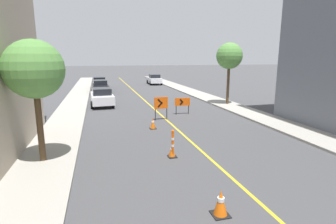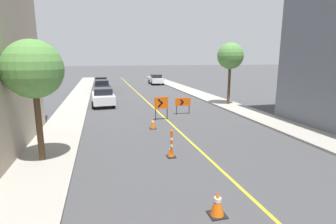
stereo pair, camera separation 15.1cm
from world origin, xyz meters
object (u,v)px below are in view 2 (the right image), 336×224
street_tree_right_near (230,56)px  street_tree_left_near (33,70)px  traffic_cone_fourth (171,151)px  parked_car_curb_near (103,97)px  parked_car_curb_mid (102,87)px  arrow_barricade_secondary (183,103)px  parked_car_curb_far (101,83)px  traffic_cone_third (218,203)px  parked_car_opposite_side (156,79)px  traffic_cone_fifth (153,123)px  delineator_post_rear (172,145)px  arrow_barricade_primary (161,104)px

street_tree_right_near → street_tree_left_near: bearing=-143.2°
traffic_cone_fourth → street_tree_right_near: size_ratio=0.10×
parked_car_curb_near → parked_car_curb_mid: same height
arrow_barricade_secondary → parked_car_curb_near: (-5.79, 5.20, -0.09)m
parked_car_curb_far → street_tree_right_near: size_ratio=0.81×
traffic_cone_third → parked_car_opposite_side: parked_car_opposite_side is taller
parked_car_curb_mid → street_tree_right_near: street_tree_right_near is taller
traffic_cone_fourth → street_tree_left_near: bearing=172.4°
traffic_cone_third → parked_car_curb_far: bearing=95.2°
traffic_cone_third → parked_car_curb_mid: (-2.79, 26.47, 0.44)m
traffic_cone_fifth → parked_car_opposite_side: (5.68, 26.14, 0.47)m
traffic_cone_fifth → delineator_post_rear: size_ratio=0.55×
traffic_cone_fifth → parked_car_curb_mid: (-2.82, 17.33, 0.47)m
arrow_barricade_secondary → street_tree_left_near: (-8.39, -7.49, 2.86)m
parked_car_curb_near → parked_car_curb_far: same height
arrow_barricade_primary → traffic_cone_fifth: bearing=-121.0°
arrow_barricade_primary → parked_car_curb_near: bearing=114.5°
parked_car_opposite_side → street_tree_right_near: street_tree_right_near is taller
parked_car_curb_far → street_tree_right_near: 20.01m
arrow_barricade_secondary → street_tree_left_near: bearing=-133.4°
parked_car_curb_mid → street_tree_left_near: size_ratio=0.92×
delineator_post_rear → parked_car_curb_near: bearing=101.2°
parked_car_curb_mid → arrow_barricade_secondary: bearing=-69.7°
parked_car_curb_mid → traffic_cone_third: bearing=-86.6°
arrow_barricade_secondary → street_tree_right_near: size_ratio=0.23×
traffic_cone_third → arrow_barricade_secondary: (3.04, 12.65, 0.53)m
parked_car_curb_near → delineator_post_rear: bearing=-81.8°
traffic_cone_fourth → delineator_post_rear: 0.26m
parked_car_opposite_side → street_tree_right_near: 20.47m
delineator_post_rear → parked_car_curb_far: bearing=95.8°
delineator_post_rear → parked_car_curb_near: (-2.66, 13.45, 0.27)m
parked_car_curb_far → arrow_barricade_primary: bearing=-81.3°
parked_car_curb_mid → parked_car_curb_far: size_ratio=1.00×
street_tree_left_near → delineator_post_rear: bearing=-8.2°
arrow_barricade_secondary → parked_car_curb_far: (-5.90, 18.95, -0.09)m
street_tree_right_near → parked_car_opposite_side: bearing=96.9°
street_tree_left_near → traffic_cone_fifth: bearing=36.5°
parked_car_curb_mid → street_tree_left_near: bearing=-99.5°
traffic_cone_fourth → street_tree_left_near: size_ratio=0.12×
traffic_cone_third → delineator_post_rear: bearing=91.2°
traffic_cone_fifth → parked_car_curb_near: 9.16m
parked_car_curb_near → parked_car_curb_mid: 8.62m
parked_car_curb_near → parked_car_curb_far: (-0.11, 13.75, 0.00)m
traffic_cone_fifth → street_tree_left_near: (-5.38, -3.98, 3.42)m
arrow_barricade_primary → parked_car_curb_mid: 15.74m
parked_car_curb_far → traffic_cone_third: bearing=-87.0°
arrow_barricade_secondary → street_tree_right_near: bearing=31.9°
parked_car_curb_mid → parked_car_opposite_side: size_ratio=1.00×
traffic_cone_fifth → arrow_barricade_secondary: bearing=49.4°
delineator_post_rear → arrow_barricade_primary: 6.92m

